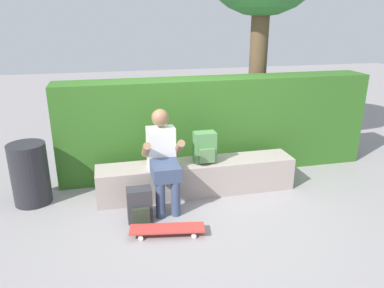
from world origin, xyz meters
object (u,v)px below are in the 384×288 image
Objects in this scene: backpack_on_ground at (140,205)px; trash_bin at (30,174)px; bench_main at (197,177)px; backpack_on_bench at (205,148)px; skateboard_near_person at (167,229)px; person_skater at (163,156)px.

backpack_on_ground is 0.51× the size of trash_bin.
backpack_on_bench is (0.10, -0.01, 0.41)m from bench_main.
backpack_on_bench is at bearing 54.20° from skateboard_near_person.
backpack_on_bench is at bearing -5.33° from bench_main.
skateboard_near_person is 1.25m from backpack_on_bench.
backpack_on_ground is (-0.91, -0.54, -0.43)m from backpack_on_bench.
bench_main is 0.67m from person_skater.
bench_main reaches higher than skateboard_near_person.
bench_main is 2.09m from trash_bin.
person_skater reaches higher than backpack_on_bench.
person_skater reaches higher than trash_bin.
person_skater is 2.96× the size of backpack_on_bench.
bench_main is 3.15× the size of skateboard_near_person.
trash_bin is (-2.18, 0.22, -0.24)m from backpack_on_bench.
trash_bin is (-1.60, 0.42, -0.25)m from person_skater.
person_skater is 1.52× the size of trash_bin.
trash_bin reaches higher than bench_main.
backpack_on_bench is 0.51× the size of trash_bin.
backpack_on_ground is at bearing 124.55° from skateboard_near_person.
person_skater is at bearing -156.19° from bench_main.
backpack_on_bench reaches higher than skateboard_near_person.
bench_main is 0.42m from backpack_on_bench.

